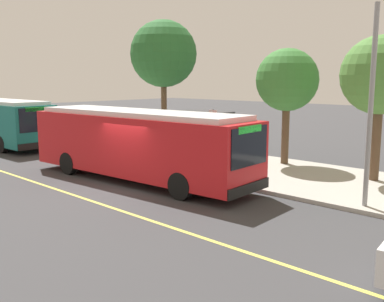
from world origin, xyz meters
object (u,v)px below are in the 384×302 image
Objects in this scene: route_sign_post at (213,132)px; transit_bus_main at (138,143)px; waiting_bench at (210,150)px; pedestrian_commuter at (173,142)px.

transit_bus_main is at bearing -123.18° from route_sign_post.
route_sign_post is (1.78, 2.73, 0.34)m from transit_bus_main.
waiting_bench is 0.57× the size of route_sign_post.
route_sign_post is (2.31, -2.39, 1.32)m from waiting_bench.
waiting_bench is at bearing 50.60° from pedestrian_commuter.
transit_bus_main is 4.09m from pedestrian_commuter.
transit_bus_main reaches higher than waiting_bench.
pedestrian_commuter is at bearing 114.87° from transit_bus_main.
transit_bus_main is 5.24m from waiting_bench.
waiting_bench is at bearing 95.87° from transit_bus_main.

